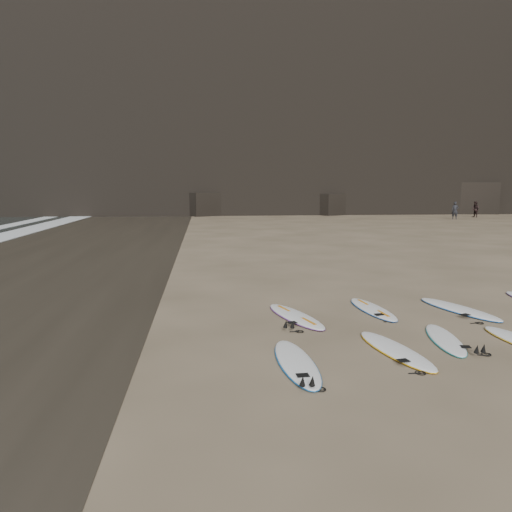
{
  "coord_description": "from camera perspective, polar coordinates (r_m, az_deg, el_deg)",
  "views": [
    {
      "loc": [
        -5.71,
        -9.66,
        3.32
      ],
      "look_at": [
        -4.39,
        3.0,
        1.5
      ],
      "focal_mm": 35.0,
      "sensor_mm": 36.0,
      "label": 1
    }
  ],
  "objects": [
    {
      "name": "surfboard_2",
      "position": [
        11.58,
        20.79,
        -8.86
      ],
      "size": [
        0.98,
        2.36,
        0.08
      ],
      "primitive_type": "ellipsoid",
      "rotation": [
        0.0,
        0.0,
        -0.19
      ],
      "color": "white",
      "rests_on": "ground"
    },
    {
      "name": "wet_sand",
      "position": [
        21.23,
        -25.96,
        -1.67
      ],
      "size": [
        12.0,
        200.0,
        0.01
      ],
      "primitive_type": "cube",
      "color": "#383026",
      "rests_on": "ground"
    },
    {
      "name": "surfboard_5",
      "position": [
        12.68,
        4.54,
        -6.84
      ],
      "size": [
        1.42,
        2.78,
        0.1
      ],
      "primitive_type": "ellipsoid",
      "rotation": [
        0.0,
        0.0,
        0.3
      ],
      "color": "white",
      "rests_on": "ground"
    },
    {
      "name": "person_b",
      "position": [
        55.95,
        23.79,
        4.9
      ],
      "size": [
        0.82,
        0.94,
        1.64
      ],
      "primitive_type": "imported",
      "rotation": [
        0.0,
        0.0,
        4.99
      ],
      "color": "black",
      "rests_on": "ground"
    },
    {
      "name": "surfboard_1",
      "position": [
        10.54,
        15.65,
        -10.26
      ],
      "size": [
        1.09,
        2.66,
        0.09
      ],
      "primitive_type": "ellipsoid",
      "rotation": [
        0.0,
        0.0,
        0.18
      ],
      "color": "white",
      "rests_on": "ground"
    },
    {
      "name": "surfboard_0",
      "position": [
        9.52,
        4.64,
        -12.0
      ],
      "size": [
        0.74,
        2.67,
        0.1
      ],
      "primitive_type": "ellipsoid",
      "rotation": [
        0.0,
        0.0,
        0.04
      ],
      "color": "white",
      "rests_on": "ground"
    },
    {
      "name": "person_a",
      "position": [
        52.01,
        21.79,
        4.85
      ],
      "size": [
        0.75,
        0.68,
        1.71
      ],
      "primitive_type": "imported",
      "rotation": [
        0.0,
        0.0,
        5.72
      ],
      "color": "black",
      "rests_on": "ground"
    },
    {
      "name": "surfboard_7",
      "position": [
        14.41,
        22.17,
        -5.59
      ],
      "size": [
        1.46,
        2.86,
        0.1
      ],
      "primitive_type": "ellipsoid",
      "rotation": [
        0.0,
        0.0,
        0.3
      ],
      "color": "white",
      "rests_on": "ground"
    },
    {
      "name": "headland",
      "position": [
        67.84,
        21.89,
        22.72
      ],
      "size": [
        170.0,
        101.0,
        63.47
      ],
      "color": "black",
      "rests_on": "ground"
    },
    {
      "name": "ground",
      "position": [
        11.7,
        23.88,
        -9.06
      ],
      "size": [
        240.0,
        240.0,
        0.0
      ],
      "primitive_type": "plane",
      "color": "#897559",
      "rests_on": "ground"
    },
    {
      "name": "surfboard_6",
      "position": [
        13.71,
        13.19,
        -5.9
      ],
      "size": [
        0.87,
        2.6,
        0.09
      ],
      "primitive_type": "ellipsoid",
      "rotation": [
        0.0,
        0.0,
        0.1
      ],
      "color": "white",
      "rests_on": "ground"
    }
  ]
}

